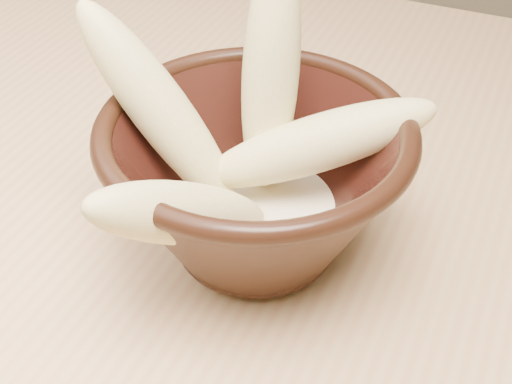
# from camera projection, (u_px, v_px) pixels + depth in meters

# --- Properties ---
(table) EXTENTS (1.20, 0.80, 0.75)m
(table) POSITION_uv_depth(u_px,v_px,m) (392.00, 295.00, 0.60)
(table) COLOR tan
(table) RESTS_ON ground
(bowl) EXTENTS (0.21, 0.21, 0.11)m
(bowl) POSITION_uv_depth(u_px,v_px,m) (256.00, 181.00, 0.48)
(bowl) COLOR black
(bowl) RESTS_ON table
(milk_puddle) EXTENTS (0.12, 0.12, 0.02)m
(milk_puddle) POSITION_uv_depth(u_px,v_px,m) (256.00, 212.00, 0.50)
(milk_puddle) COLOR beige
(milk_puddle) RESTS_ON bowl
(banana_upright) EXTENTS (0.05, 0.08, 0.17)m
(banana_upright) POSITION_uv_depth(u_px,v_px,m) (271.00, 73.00, 0.48)
(banana_upright) COLOR #C8BA76
(banana_upright) RESTS_ON bowl
(banana_left) EXTENTS (0.14, 0.04, 0.16)m
(banana_left) POSITION_uv_depth(u_px,v_px,m) (160.00, 109.00, 0.47)
(banana_left) COLOR #C8BA76
(banana_left) RESTS_ON bowl
(banana_across) EXTENTS (0.17, 0.11, 0.09)m
(banana_across) POSITION_uv_depth(u_px,v_px,m) (317.00, 144.00, 0.48)
(banana_across) COLOR #C8BA76
(banana_across) RESTS_ON bowl
(banana_front) EXTENTS (0.09, 0.15, 0.12)m
(banana_front) POSITION_uv_depth(u_px,v_px,m) (184.00, 213.00, 0.43)
(banana_front) COLOR #C8BA76
(banana_front) RESTS_ON bowl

